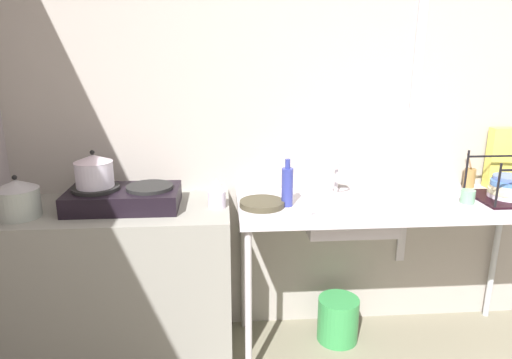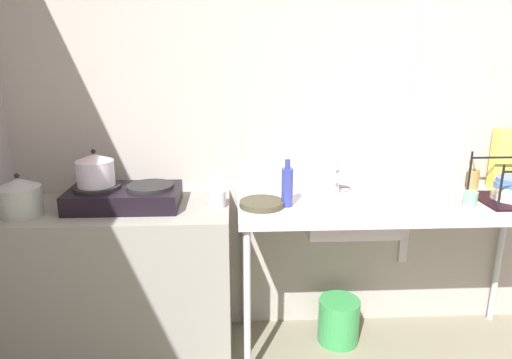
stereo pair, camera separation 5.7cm
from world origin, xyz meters
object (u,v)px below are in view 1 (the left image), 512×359
at_px(sink_basin, 348,216).
at_px(faucet, 338,173).
at_px(pot_beside_stove, 18,198).
at_px(utensil_jar, 469,178).
at_px(bucket_on_floor, 338,319).
at_px(frying_pan, 262,204).
at_px(pot_on_left_burner, 94,171).
at_px(stove, 124,198).
at_px(bottle_by_sink, 287,186).
at_px(percolator, 217,193).
at_px(cup_by_rack, 468,196).
at_px(cereal_box, 502,158).
at_px(small_bowl_on_drainboard, 406,196).
at_px(dish_rack, 508,189).

bearing_deg(sink_basin, faucet, 99.15).
xyz_separation_m(pot_beside_stove, faucet, (1.62, 0.22, 0.03)).
distance_m(utensil_jar, bucket_on_floor, 1.14).
xyz_separation_m(sink_basin, frying_pan, (-0.46, -0.01, 0.08)).
bearing_deg(faucet, pot_on_left_burner, -174.34).
relative_size(stove, bottle_by_sink, 2.25).
bearing_deg(stove, percolator, -2.94).
distance_m(cup_by_rack, cereal_box, 0.47).
distance_m(stove, small_bowl_on_drainboard, 1.50).
relative_size(dish_rack, bottle_by_sink, 1.35).
distance_m(stove, cup_by_rack, 1.80).
distance_m(faucet, cereal_box, 1.01).
distance_m(cup_by_rack, bottle_by_sink, 0.96).
distance_m(stove, bucket_on_floor, 1.42).
xyz_separation_m(pot_on_left_burner, frying_pan, (0.84, -0.03, -0.19)).
relative_size(dish_rack, utensil_jar, 1.66).
height_order(faucet, small_bowl_on_drainboard, faucet).
relative_size(pot_beside_stove, frying_pan, 0.90).
height_order(pot_beside_stove, bottle_by_sink, bottle_by_sink).
bearing_deg(percolator, utensil_jar, 9.53).
xyz_separation_m(stove, frying_pan, (0.71, -0.03, -0.04)).
relative_size(dish_rack, bucket_on_floor, 1.27).
bearing_deg(utensil_jar, percolator, -170.47).
relative_size(pot_beside_stove, bottle_by_sink, 0.85).
relative_size(pot_on_left_burner, cereal_box, 0.53).
height_order(stove, pot_on_left_burner, pot_on_left_burner).
relative_size(pot_on_left_burner, faucet, 0.96).
relative_size(cereal_box, utensil_jar, 1.74).
bearing_deg(cereal_box, pot_beside_stove, -175.42).
xyz_separation_m(frying_pan, cup_by_rack, (1.09, -0.03, 0.02)).
height_order(stove, pot_beside_stove, pot_beside_stove).
xyz_separation_m(faucet, frying_pan, (-0.44, -0.16, -0.11)).
height_order(pot_on_left_burner, cup_by_rack, pot_on_left_burner).
distance_m(stove, cereal_box, 2.16).
bearing_deg(stove, sink_basin, -1.21).
height_order(cup_by_rack, bottle_by_sink, bottle_by_sink).
bearing_deg(sink_basin, dish_rack, 0.79).
bearing_deg(sink_basin, utensil_jar, 17.52).
bearing_deg(frying_pan, bucket_on_floor, 10.79).
height_order(stove, bucket_on_floor, stove).
relative_size(cereal_box, bucket_on_floor, 1.33).
height_order(sink_basin, cereal_box, cereal_box).
height_order(pot_on_left_burner, bucket_on_floor, pot_on_left_burner).
bearing_deg(bucket_on_floor, small_bowl_on_drainboard, -4.54).
bearing_deg(utensil_jar, sink_basin, -162.48).
xyz_separation_m(sink_basin, bucket_on_floor, (-0.00, 0.08, -0.68)).
height_order(stove, utensil_jar, utensil_jar).
xyz_separation_m(stove, bottle_by_sink, (0.84, -0.03, 0.05)).
bearing_deg(percolator, dish_rack, 0.43).
distance_m(pot_on_left_burner, cereal_box, 2.29).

